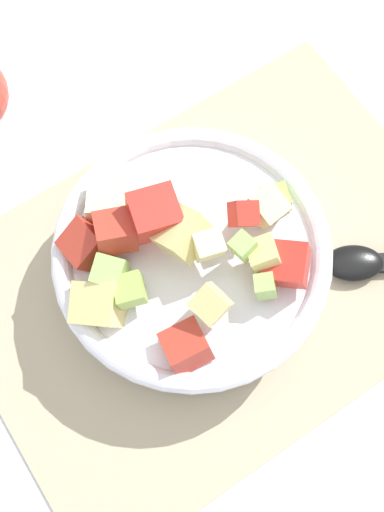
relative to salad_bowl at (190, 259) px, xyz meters
The scene contains 3 objects.
ground_plane 0.05m from the salad_bowl, 148.06° to the left, with size 2.40×2.40×0.00m, color silver.
placemat 0.05m from the salad_bowl, 148.06° to the left, with size 0.47×0.33×0.01m, color tan.
salad_bowl is the anchor object (origin of this frame).
Camera 1 is at (0.12, 0.15, 0.59)m, focal length 45.08 mm.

